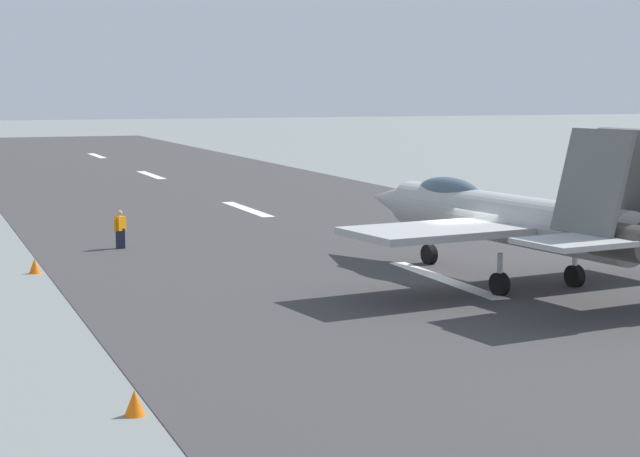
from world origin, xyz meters
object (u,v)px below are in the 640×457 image
marker_cone_mid (35,266)px  marker_cone_near (135,403)px  fighter_jet (508,217)px  crew_person (120,230)px

marker_cone_mid → marker_cone_near: bearing=180.0°
marker_cone_near → marker_cone_mid: (18.67, 0.00, 0.00)m
fighter_jet → marker_cone_mid: bearing=62.2°
fighter_jet → marker_cone_mid: 17.19m
fighter_jet → crew_person: fighter_jet is taller
fighter_jet → marker_cone_mid: (7.95, 15.10, -2.07)m
crew_person → marker_cone_mid: 6.46m
crew_person → marker_cone_near: 24.02m
marker_cone_mid → fighter_jet: bearing=-117.8°
crew_person → fighter_jet: bearing=-139.5°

